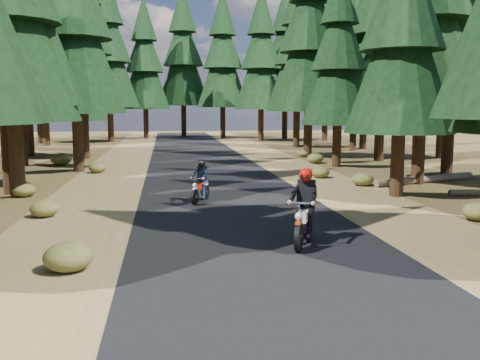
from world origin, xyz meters
TOP-DOWN VIEW (x-y plane):
  - ground at (0.00, 0.00)m, footprint 120.00×120.00m
  - road at (0.00, 5.00)m, footprint 6.00×100.00m
  - shoulder_l at (-4.60, 5.00)m, footprint 3.20×100.00m
  - shoulder_r at (4.60, 5.00)m, footprint 3.20×100.00m
  - pine_forest at (-0.02, 21.05)m, footprint 34.59×55.08m
  - log_near at (8.74, 7.56)m, footprint 5.21×2.16m
  - understory_shrubs at (-0.09, 7.86)m, footprint 15.42×29.64m
  - rider_lead at (1.02, -1.73)m, footprint 1.35×2.04m
  - rider_follow at (-0.95, 4.19)m, footprint 1.09×1.65m

SIDE VIEW (x-z plane):
  - ground at x=0.00m, z-range 0.00..0.00m
  - shoulder_l at x=-4.60m, z-range 0.00..0.01m
  - shoulder_r at x=4.60m, z-range 0.00..0.01m
  - road at x=0.00m, z-range 0.00..0.01m
  - log_near at x=8.74m, z-range 0.00..0.32m
  - understory_shrubs at x=-0.09m, z-range -0.07..0.61m
  - rider_follow at x=-0.95m, z-range -0.23..1.19m
  - rider_lead at x=1.02m, z-range -0.29..1.47m
  - pine_forest at x=-0.02m, z-range -0.27..16.05m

